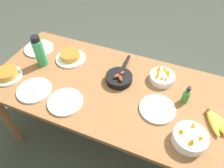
{
  "coord_description": "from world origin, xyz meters",
  "views": [
    {
      "loc": [
        0.36,
        -0.89,
        1.83
      ],
      "look_at": [
        0.0,
        0.0,
        0.79
      ],
      "focal_mm": 32.0,
      "sensor_mm": 36.0,
      "label": 1
    }
  ],
  "objects_px": {
    "frittata_plate_center": "(70,57)",
    "empty_plate_far_right": "(157,109)",
    "empty_plate_near_front": "(34,90)",
    "water_bottle": "(39,52)",
    "hot_sauce_bottle": "(186,95)",
    "frittata_plate_side": "(7,74)",
    "empty_plate_far_left": "(65,102)",
    "empty_plate_mid_edge": "(39,49)",
    "skillet": "(119,78)",
    "fruit_bowl_mango": "(162,77)",
    "fruit_bowl_citrus": "(190,138)",
    "banana_bunch": "(216,121)"
  },
  "relations": [
    {
      "from": "fruit_bowl_mango",
      "to": "fruit_bowl_citrus",
      "type": "distance_m",
      "value": 0.5
    },
    {
      "from": "skillet",
      "to": "empty_plate_mid_edge",
      "type": "distance_m",
      "value": 0.78
    },
    {
      "from": "banana_bunch",
      "to": "fruit_bowl_citrus",
      "type": "xyz_separation_m",
      "value": [
        -0.14,
        -0.19,
        0.02
      ]
    },
    {
      "from": "empty_plate_far_left",
      "to": "fruit_bowl_citrus",
      "type": "bearing_deg",
      "value": 1.61
    },
    {
      "from": "skillet",
      "to": "water_bottle",
      "type": "bearing_deg",
      "value": 93.16
    },
    {
      "from": "skillet",
      "to": "frittata_plate_side",
      "type": "relative_size",
      "value": 1.67
    },
    {
      "from": "banana_bunch",
      "to": "frittata_plate_side",
      "type": "relative_size",
      "value": 0.93
    },
    {
      "from": "skillet",
      "to": "empty_plate_near_front",
      "type": "height_order",
      "value": "skillet"
    },
    {
      "from": "fruit_bowl_mango",
      "to": "hot_sauce_bottle",
      "type": "xyz_separation_m",
      "value": [
        0.19,
        -0.14,
        0.03
      ]
    },
    {
      "from": "skillet",
      "to": "frittata_plate_side",
      "type": "xyz_separation_m",
      "value": [
        -0.79,
        -0.28,
        -0.0
      ]
    },
    {
      "from": "empty_plate_near_front",
      "to": "empty_plate_mid_edge",
      "type": "height_order",
      "value": "same"
    },
    {
      "from": "banana_bunch",
      "to": "fruit_bowl_mango",
      "type": "xyz_separation_m",
      "value": [
        -0.39,
        0.24,
        0.01
      ]
    },
    {
      "from": "banana_bunch",
      "to": "hot_sauce_bottle",
      "type": "height_order",
      "value": "hot_sauce_bottle"
    },
    {
      "from": "frittata_plate_center",
      "to": "frittata_plate_side",
      "type": "bearing_deg",
      "value": -132.97
    },
    {
      "from": "empty_plate_near_front",
      "to": "fruit_bowl_citrus",
      "type": "height_order",
      "value": "fruit_bowl_citrus"
    },
    {
      "from": "empty_plate_mid_edge",
      "to": "empty_plate_far_left",
      "type": "bearing_deg",
      "value": -39.01
    },
    {
      "from": "fruit_bowl_citrus",
      "to": "skillet",
      "type": "bearing_deg",
      "value": 150.18
    },
    {
      "from": "empty_plate_near_front",
      "to": "fruit_bowl_mango",
      "type": "distance_m",
      "value": 0.92
    },
    {
      "from": "fruit_bowl_citrus",
      "to": "hot_sauce_bottle",
      "type": "xyz_separation_m",
      "value": [
        -0.07,
        0.29,
        0.02
      ]
    },
    {
      "from": "skillet",
      "to": "water_bottle",
      "type": "distance_m",
      "value": 0.64
    },
    {
      "from": "skillet",
      "to": "frittata_plate_center",
      "type": "bearing_deg",
      "value": 78.51
    },
    {
      "from": "banana_bunch",
      "to": "hot_sauce_bottle",
      "type": "xyz_separation_m",
      "value": [
        -0.2,
        0.1,
        0.04
      ]
    },
    {
      "from": "empty_plate_near_front",
      "to": "fruit_bowl_mango",
      "type": "relative_size",
      "value": 1.31
    },
    {
      "from": "empty_plate_far_right",
      "to": "empty_plate_far_left",
      "type": "bearing_deg",
      "value": -163.29
    },
    {
      "from": "hot_sauce_bottle",
      "to": "empty_plate_far_left",
      "type": "bearing_deg",
      "value": -156.98
    },
    {
      "from": "water_bottle",
      "to": "fruit_bowl_citrus",
      "type": "bearing_deg",
      "value": -12.13
    },
    {
      "from": "water_bottle",
      "to": "skillet",
      "type": "bearing_deg",
      "value": 5.18
    },
    {
      "from": "frittata_plate_side",
      "to": "empty_plate_far_right",
      "type": "distance_m",
      "value": 1.12
    },
    {
      "from": "empty_plate_far_left",
      "to": "fruit_bowl_mango",
      "type": "bearing_deg",
      "value": 39.32
    },
    {
      "from": "water_bottle",
      "to": "hot_sauce_bottle",
      "type": "xyz_separation_m",
      "value": [
        1.11,
        0.04,
        -0.06
      ]
    },
    {
      "from": "skillet",
      "to": "empty_plate_mid_edge",
      "type": "bearing_deg",
      "value": 81.64
    },
    {
      "from": "empty_plate_near_front",
      "to": "empty_plate_far_right",
      "type": "relative_size",
      "value": 1.02
    },
    {
      "from": "skillet",
      "to": "water_bottle",
      "type": "xyz_separation_m",
      "value": [
        -0.63,
        -0.06,
        0.09
      ]
    },
    {
      "from": "empty_plate_mid_edge",
      "to": "banana_bunch",
      "type": "bearing_deg",
      "value": -8.17
    },
    {
      "from": "empty_plate_far_left",
      "to": "empty_plate_mid_edge",
      "type": "distance_m",
      "value": 0.66
    },
    {
      "from": "skillet",
      "to": "empty_plate_mid_edge",
      "type": "xyz_separation_m",
      "value": [
        -0.78,
        0.09,
        -0.02
      ]
    },
    {
      "from": "empty_plate_near_front",
      "to": "water_bottle",
      "type": "height_order",
      "value": "water_bottle"
    },
    {
      "from": "banana_bunch",
      "to": "skillet",
      "type": "xyz_separation_m",
      "value": [
        -0.68,
        0.12,
        0.01
      ]
    },
    {
      "from": "empty_plate_mid_edge",
      "to": "hot_sauce_bottle",
      "type": "bearing_deg",
      "value": -4.81
    },
    {
      "from": "frittata_plate_side",
      "to": "empty_plate_far_left",
      "type": "relative_size",
      "value": 0.9
    },
    {
      "from": "empty_plate_near_front",
      "to": "water_bottle",
      "type": "relative_size",
      "value": 0.93
    },
    {
      "from": "empty_plate_far_right",
      "to": "empty_plate_mid_edge",
      "type": "xyz_separation_m",
      "value": [
        -1.1,
        0.24,
        0.0
      ]
    },
    {
      "from": "frittata_plate_side",
      "to": "fruit_bowl_mango",
      "type": "distance_m",
      "value": 1.15
    },
    {
      "from": "frittata_plate_center",
      "to": "empty_plate_far_right",
      "type": "bearing_deg",
      "value": -16.57
    },
    {
      "from": "fruit_bowl_mango",
      "to": "empty_plate_far_left",
      "type": "bearing_deg",
      "value": -140.68
    },
    {
      "from": "skillet",
      "to": "empty_plate_far_right",
      "type": "height_order",
      "value": "skillet"
    },
    {
      "from": "skillet",
      "to": "fruit_bowl_mango",
      "type": "distance_m",
      "value": 0.31
    },
    {
      "from": "empty_plate_far_left",
      "to": "empty_plate_far_right",
      "type": "relative_size",
      "value": 1.0
    },
    {
      "from": "frittata_plate_side",
      "to": "empty_plate_far_right",
      "type": "xyz_separation_m",
      "value": [
        1.11,
        0.13,
        -0.02
      ]
    },
    {
      "from": "fruit_bowl_mango",
      "to": "fruit_bowl_citrus",
      "type": "relative_size",
      "value": 0.95
    }
  ]
}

